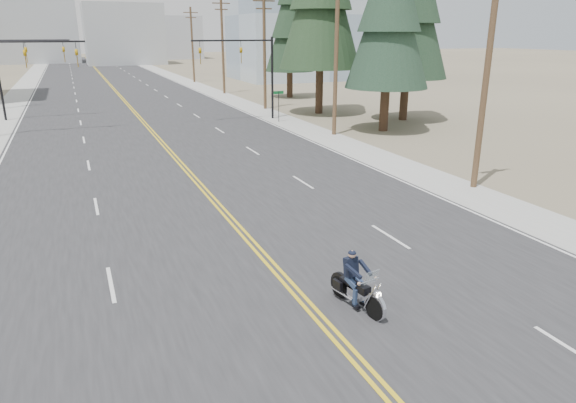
% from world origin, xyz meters
% --- Properties ---
extents(ground_plane, '(400.00, 400.00, 0.00)m').
position_xyz_m(ground_plane, '(0.00, 0.00, 0.00)').
color(ground_plane, '#776D56').
rests_on(ground_plane, ground).
extents(road, '(20.00, 200.00, 0.01)m').
position_xyz_m(road, '(0.00, 70.00, 0.01)').
color(road, '#303033').
rests_on(road, ground).
extents(sidewalk_left, '(3.00, 200.00, 0.01)m').
position_xyz_m(sidewalk_left, '(-11.50, 70.00, 0.01)').
color(sidewalk_left, '#A5A5A0').
rests_on(sidewalk_left, ground).
extents(sidewalk_right, '(3.00, 200.00, 0.01)m').
position_xyz_m(sidewalk_right, '(11.50, 70.00, 0.01)').
color(sidewalk_right, '#A5A5A0').
rests_on(sidewalk_right, ground).
extents(traffic_mast_left, '(7.10, 0.26, 7.00)m').
position_xyz_m(traffic_mast_left, '(-8.98, 32.00, 4.94)').
color(traffic_mast_left, black).
rests_on(traffic_mast_left, ground).
extents(traffic_mast_right, '(7.10, 0.26, 7.00)m').
position_xyz_m(traffic_mast_right, '(8.98, 32.00, 4.94)').
color(traffic_mast_right, black).
rests_on(traffic_mast_right, ground).
extents(traffic_mast_far, '(6.10, 0.26, 7.00)m').
position_xyz_m(traffic_mast_far, '(-9.31, 40.00, 4.87)').
color(traffic_mast_far, black).
rests_on(traffic_mast_far, ground).
extents(street_sign, '(0.90, 0.06, 2.62)m').
position_xyz_m(street_sign, '(10.80, 30.00, 1.80)').
color(street_sign, black).
rests_on(street_sign, ground).
extents(utility_pole_a, '(2.20, 0.30, 11.00)m').
position_xyz_m(utility_pole_a, '(12.50, 8.00, 5.73)').
color(utility_pole_a, brown).
rests_on(utility_pole_a, ground).
extents(utility_pole_b, '(2.20, 0.30, 11.50)m').
position_xyz_m(utility_pole_b, '(12.50, 23.00, 5.98)').
color(utility_pole_b, brown).
rests_on(utility_pole_b, ground).
extents(utility_pole_c, '(2.20, 0.30, 11.00)m').
position_xyz_m(utility_pole_c, '(12.50, 38.00, 5.73)').
color(utility_pole_c, brown).
rests_on(utility_pole_c, ground).
extents(utility_pole_d, '(2.20, 0.30, 11.50)m').
position_xyz_m(utility_pole_d, '(12.50, 53.00, 5.98)').
color(utility_pole_d, brown).
rests_on(utility_pole_d, ground).
extents(utility_pole_e, '(2.20, 0.30, 11.00)m').
position_xyz_m(utility_pole_e, '(12.50, 70.00, 5.73)').
color(utility_pole_e, brown).
rests_on(utility_pole_e, ground).
extents(glass_building, '(24.00, 16.00, 20.00)m').
position_xyz_m(glass_building, '(32.00, 70.00, 10.00)').
color(glass_building, '#9EB5CC').
rests_on(glass_building, ground).
extents(haze_bldg_b, '(18.00, 14.00, 14.00)m').
position_xyz_m(haze_bldg_b, '(8.00, 125.00, 7.00)').
color(haze_bldg_b, '#ADB2B7').
rests_on(haze_bldg_b, ground).
extents(haze_bldg_c, '(16.00, 12.00, 18.00)m').
position_xyz_m(haze_bldg_c, '(40.00, 110.00, 9.00)').
color(haze_bldg_c, '#B7BCC6').
rests_on(haze_bldg_c, ground).
extents(haze_bldg_d, '(20.00, 15.00, 26.00)m').
position_xyz_m(haze_bldg_d, '(-12.00, 140.00, 13.00)').
color(haze_bldg_d, '#ADB2B7').
rests_on(haze_bldg_d, ground).
extents(haze_bldg_e, '(14.00, 14.00, 12.00)m').
position_xyz_m(haze_bldg_e, '(25.00, 150.00, 6.00)').
color(haze_bldg_e, '#B7BCC6').
rests_on(haze_bldg_e, ground).
extents(motorcyclist, '(1.26, 2.21, 1.62)m').
position_xyz_m(motorcyclist, '(1.23, -0.05, 0.81)').
color(motorcyclist, black).
rests_on(motorcyclist, ground).
extents(conifer_near, '(6.27, 6.27, 16.58)m').
position_xyz_m(conifer_near, '(16.84, 23.01, 9.52)').
color(conifer_near, '#382619').
rests_on(conifer_near, ground).
extents(conifer_far, '(5.66, 5.66, 15.15)m').
position_xyz_m(conifer_far, '(18.61, 46.14, 8.69)').
color(conifer_far, '#382619').
rests_on(conifer_far, ground).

